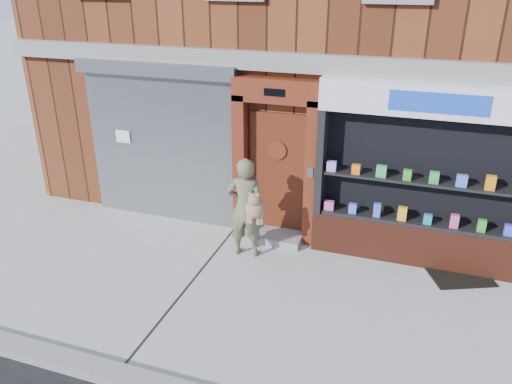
% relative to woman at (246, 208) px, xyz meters
% --- Properties ---
extents(ground, '(80.00, 80.00, 0.00)m').
position_rel_woman_xyz_m(ground, '(1.02, -1.09, -0.89)').
color(ground, '#9E9E99').
rests_on(ground, ground).
extents(shutter_bay, '(3.10, 0.30, 3.04)m').
position_rel_woman_xyz_m(shutter_bay, '(-1.98, 0.84, 0.83)').
color(shutter_bay, gray).
rests_on(shutter_bay, ground).
extents(red_door_bay, '(1.52, 0.58, 2.90)m').
position_rel_woman_xyz_m(red_door_bay, '(0.27, 0.77, 0.57)').
color(red_door_bay, '#4E1A0D').
rests_on(red_door_bay, ground).
extents(pharmacy_bay, '(3.50, 0.41, 3.00)m').
position_rel_woman_xyz_m(pharmacy_bay, '(2.76, 0.72, 0.49)').
color(pharmacy_bay, '#5A2415').
rests_on(pharmacy_bay, ground).
extents(woman, '(0.73, 0.56, 1.75)m').
position_rel_woman_xyz_m(woman, '(0.00, 0.00, 0.00)').
color(woman, '#616442').
rests_on(woman, ground).
extents(doormat, '(1.12, 0.98, 0.02)m').
position_rel_woman_xyz_m(doormat, '(3.48, 0.43, -0.87)').
color(doormat, black).
rests_on(doormat, ground).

